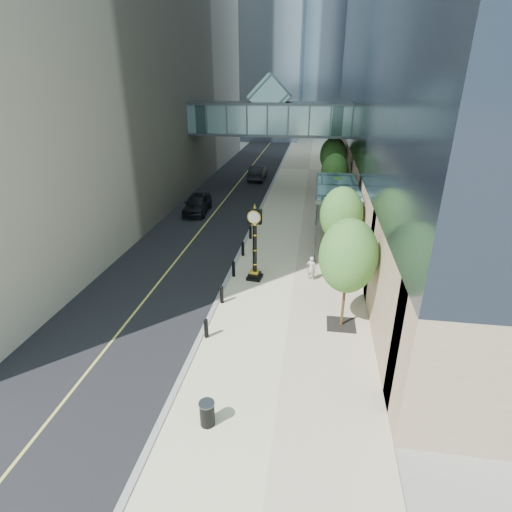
# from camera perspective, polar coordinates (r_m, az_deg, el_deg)

# --- Properties ---
(ground) EXTENTS (320.00, 320.00, 0.00)m
(ground) POSITION_cam_1_polar(r_m,az_deg,el_deg) (18.05, 0.66, -14.22)
(ground) COLOR gray
(ground) RESTS_ON ground
(road) EXTENTS (8.00, 180.00, 0.02)m
(road) POSITION_cam_1_polar(r_m,az_deg,el_deg) (55.91, -0.83, 12.48)
(road) COLOR black
(road) RESTS_ON ground
(sidewalk) EXTENTS (8.00, 180.00, 0.06)m
(sidewalk) POSITION_cam_1_polar(r_m,az_deg,el_deg) (55.20, 7.58, 12.15)
(sidewalk) COLOR beige
(sidewalk) RESTS_ON ground
(curb) EXTENTS (0.25, 180.00, 0.07)m
(curb) POSITION_cam_1_polar(r_m,az_deg,el_deg) (55.41, 3.35, 12.36)
(curb) COLOR gray
(curb) RESTS_ON ground
(skywalk) EXTENTS (17.00, 4.20, 5.80)m
(skywalk) POSITION_cam_1_polar(r_m,az_deg,el_deg) (42.48, 1.98, 19.32)
(skywalk) COLOR slate
(skywalk) RESTS_ON ground
(entrance_canopy) EXTENTS (3.00, 8.00, 4.38)m
(entrance_canopy) POSITION_cam_1_polar(r_m,az_deg,el_deg) (28.95, 11.55, 9.57)
(entrance_canopy) COLOR #383F44
(entrance_canopy) RESTS_ON ground
(bollard_row) EXTENTS (0.20, 16.20, 0.90)m
(bollard_row) POSITION_cam_1_polar(r_m,az_deg,el_deg) (25.81, -2.52, -0.42)
(bollard_row) COLOR black
(bollard_row) RESTS_ON sidewalk
(street_trees) EXTENTS (2.74, 28.71, 5.64)m
(street_trees) POSITION_cam_1_polar(r_m,az_deg,el_deg) (31.09, 11.56, 9.46)
(street_trees) COLOR black
(street_trees) RESTS_ON sidewalk
(street_clock) EXTENTS (0.96, 0.96, 4.58)m
(street_clock) POSITION_cam_1_polar(r_m,az_deg,el_deg) (23.44, -0.18, 1.09)
(street_clock) COLOR black
(street_clock) RESTS_ON sidewalk
(trash_bin) EXTENTS (0.56, 0.56, 0.90)m
(trash_bin) POSITION_cam_1_polar(r_m,az_deg,el_deg) (15.00, -6.98, -21.50)
(trash_bin) COLOR black
(trash_bin) RESTS_ON sidewalk
(pedestrian) EXTENTS (0.63, 0.49, 1.51)m
(pedestrian) POSITION_cam_1_polar(r_m,az_deg,el_deg) (24.08, 7.91, -1.72)
(pedestrian) COLOR #AFA9A0
(pedestrian) RESTS_ON sidewalk
(car_near) EXTENTS (2.32, 5.10, 1.70)m
(car_near) POSITION_cam_1_polar(r_m,az_deg,el_deg) (36.69, -8.40, 7.43)
(car_near) COLOR black
(car_near) RESTS_ON road
(car_far) EXTENTS (1.82, 5.03, 1.65)m
(car_far) POSITION_cam_1_polar(r_m,az_deg,el_deg) (49.10, 0.25, 11.86)
(car_far) COLOR black
(car_far) RESTS_ON road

